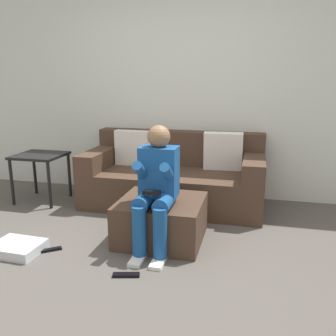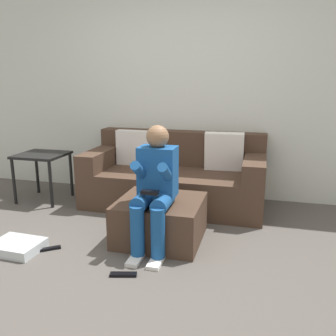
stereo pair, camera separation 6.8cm
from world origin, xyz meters
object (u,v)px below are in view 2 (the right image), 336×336
at_px(storage_bin, 17,246).
at_px(remote_near_ottoman, 123,274).
at_px(side_table, 42,161).
at_px(ottoman, 160,220).
at_px(person_seated, 155,185).
at_px(couch_sectional, 175,177).
at_px(remote_by_storage_bin, 49,249).

distance_m(storage_bin, remote_near_ottoman, 1.03).
distance_m(storage_bin, side_table, 1.43).
xyz_separation_m(ottoman, person_seated, (0.01, -0.18, 0.38)).
xyz_separation_m(couch_sectional, ottoman, (0.11, -1.00, -0.13)).
distance_m(ottoman, side_table, 1.82).
relative_size(ottoman, side_table, 1.30).
relative_size(person_seated, remote_by_storage_bin, 5.39).
bearing_deg(person_seated, couch_sectional, 95.54).
relative_size(ottoman, person_seated, 0.70).
height_order(person_seated, storage_bin, person_seated).
relative_size(storage_bin, remote_by_storage_bin, 2.08).
bearing_deg(ottoman, couch_sectional, 96.24).
distance_m(couch_sectional, storage_bin, 1.85).
distance_m(person_seated, storage_bin, 1.28).
bearing_deg(remote_near_ottoman, remote_by_storage_bin, 149.51).
relative_size(ottoman, storage_bin, 1.82).
distance_m(ottoman, person_seated, 0.42).
distance_m(couch_sectional, remote_by_storage_bin, 1.66).
relative_size(ottoman, remote_near_ottoman, 3.73).
bearing_deg(side_table, storage_bin, -66.28).
bearing_deg(remote_near_ottoman, person_seated, 64.75).
bearing_deg(side_table, remote_by_storage_bin, -55.53).
bearing_deg(person_seated, remote_by_storage_bin, -162.46).
bearing_deg(couch_sectional, storage_bin, -123.10).
distance_m(storage_bin, remote_by_storage_bin, 0.27).
bearing_deg(remote_by_storage_bin, remote_near_ottoman, -53.63).
bearing_deg(couch_sectional, side_table, -169.37).
height_order(remote_near_ottoman, remote_by_storage_bin, same).
bearing_deg(remote_by_storage_bin, side_table, 87.04).
bearing_deg(storage_bin, side_table, 113.72).
xyz_separation_m(storage_bin, remote_near_ottoman, (1.02, -0.14, -0.03)).
relative_size(person_seated, remote_near_ottoman, 5.31).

